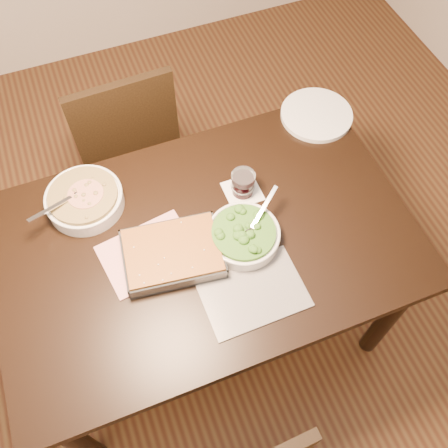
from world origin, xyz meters
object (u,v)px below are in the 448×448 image
broccoli_bowl (244,235)px  baking_dish (173,254)px  stew_bowl (84,199)px  dinner_plate (316,115)px  chair_far (126,136)px  table (205,252)px  wine_tumbler (243,183)px

broccoli_bowl → baking_dish: bearing=174.5°
stew_bowl → broccoli_bowl: stew_bowl is taller
dinner_plate → chair_far: (-0.71, 0.40, -0.25)m
chair_far → table: bearing=95.9°
chair_far → baking_dish: bearing=87.0°
baking_dish → dinner_plate: size_ratio=1.23×
baking_dish → wine_tumbler: size_ratio=3.71×
table → dinner_plate: dinner_plate is taller
broccoli_bowl → dinner_plate: 0.63m
dinner_plate → stew_bowl: bearing=-174.9°
broccoli_bowl → wine_tumbler: wine_tumbler is taller
wine_tumbler → baking_dish: bearing=-152.7°
table → broccoli_bowl: (0.12, -0.05, 0.13)m
table → wine_tumbler: 0.28m
baking_dish → dinner_plate: baking_dish is taller
broccoli_bowl → wine_tumbler: bearing=68.2°
broccoli_bowl → baking_dish: broccoli_bowl is taller
stew_bowl → broccoli_bowl: (0.45, -0.33, -0.00)m
table → chair_far: (-0.11, 0.76, -0.15)m
broccoli_bowl → wine_tumbler: size_ratio=2.67×
stew_bowl → broccoli_bowl: 0.56m
table → wine_tumbler: wine_tumbler is taller
stew_bowl → dinner_plate: stew_bowl is taller
table → chair_far: bearing=98.0°
broccoli_bowl → wine_tumbler: 0.20m
table → baking_dish: bearing=-166.0°
stew_bowl → wine_tumbler: size_ratio=3.01×
table → baking_dish: size_ratio=4.05×
stew_bowl → chair_far: bearing=64.4°
table → wine_tumbler: (0.19, 0.13, 0.15)m
stew_bowl → wine_tumbler: (0.53, -0.15, 0.02)m
wine_tumbler → chair_far: (-0.30, 0.62, -0.29)m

